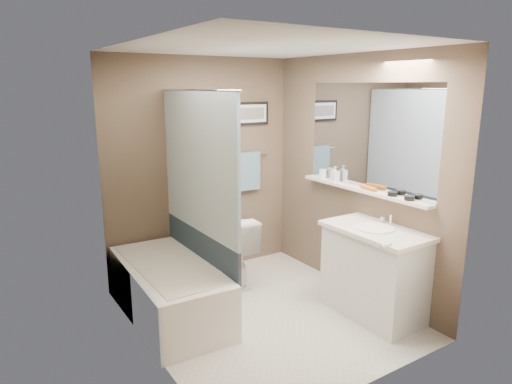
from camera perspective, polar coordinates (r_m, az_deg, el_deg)
ground at (r=4.43m, az=1.09°, el=-15.04°), size 2.50×2.50×0.00m
ceiling at (r=3.91m, az=1.25°, el=17.39°), size 2.20×2.50×0.04m
wall_back at (r=5.05m, az=-6.69°, el=2.90°), size 2.20×0.04×2.40m
wall_front at (r=3.09m, az=14.06°, el=-3.98°), size 2.20×0.04×2.40m
wall_left at (r=3.53m, az=-13.53°, el=-1.84°), size 0.04×2.50×2.40m
wall_right at (r=4.68m, az=12.20°, el=1.88°), size 0.04×2.50×2.40m
tile_surround at (r=4.04m, az=-15.94°, el=-3.04°), size 0.02×1.55×2.00m
curtain_rod at (r=4.14m, az=-7.48°, el=12.48°), size 0.02×1.55×0.02m
curtain_upper at (r=4.19m, az=-7.22°, el=3.57°), size 0.03×1.45×1.28m
curtain_lower at (r=4.40m, az=-6.91°, el=-7.01°), size 0.03×1.45×0.36m
mirror at (r=4.52m, az=13.89°, el=6.80°), size 0.02×1.60×1.00m
shelf at (r=4.57m, az=13.06°, el=0.28°), size 0.12×1.60×0.03m
towel_bar at (r=5.28m, az=-1.27°, el=4.54°), size 0.60×0.02×0.02m
towel at (r=5.29m, az=-1.15°, el=2.58°), size 0.34×0.05×0.44m
art_frame at (r=5.24m, az=-1.40°, el=9.75°), size 0.62×0.02×0.26m
art_mat at (r=5.23m, az=-1.32°, el=9.75°), size 0.56×0.00×0.20m
art_image at (r=5.23m, az=-1.30°, el=9.74°), size 0.50×0.00×0.13m
door at (r=3.55m, az=20.14°, el=-5.55°), size 0.80×0.02×2.00m
door_handle at (r=3.34m, az=15.97°, el=-6.45°), size 0.10×0.02×0.02m
bathtub at (r=4.37m, az=-10.80°, el=-12.00°), size 0.76×1.53×0.50m
tub_rim at (r=4.27m, az=-10.94°, el=-8.96°), size 0.56×1.36×0.02m
toilet at (r=4.95m, az=-3.52°, el=-7.10°), size 0.47×0.77×0.76m
vanity at (r=4.40m, az=14.51°, el=-9.90°), size 0.51×0.91×0.80m
countertop at (r=4.25m, az=14.74°, el=-4.70°), size 0.54×0.96×0.04m
sink_basin at (r=4.23m, az=14.67°, el=-4.37°), size 0.34×0.34×0.01m
faucet_spout at (r=4.37m, az=16.49°, el=-3.37°), size 0.02×0.02×0.10m
faucet_knob at (r=4.43m, az=15.50°, el=-3.32°), size 0.05×0.05×0.05m
candle_bowl_near at (r=4.20m, az=18.63°, el=-0.71°), size 0.09×0.09×0.04m
candle_bowl_far at (r=4.31m, az=16.69°, el=-0.22°), size 0.09×0.09×0.04m
hair_brush_front at (r=4.50m, az=13.86°, el=0.53°), size 0.07×0.22×0.04m
pink_comb at (r=4.70m, az=11.34°, el=0.96°), size 0.05×0.16×0.01m
glass_jar at (r=4.96m, az=8.34°, el=2.26°), size 0.08×0.08×0.10m
soap_bottle at (r=4.81m, az=9.85°, el=2.24°), size 0.08×0.08×0.16m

